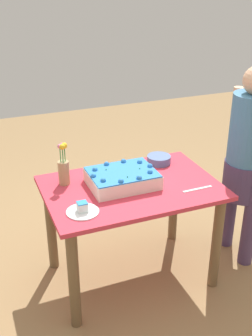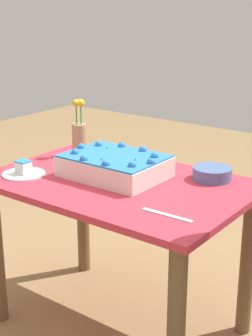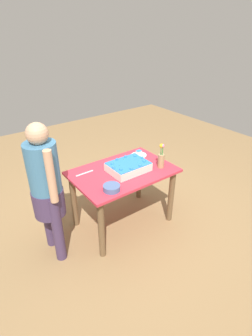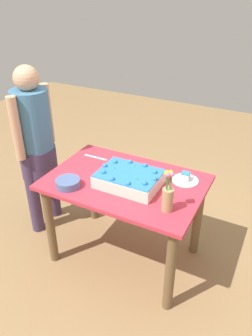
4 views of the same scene
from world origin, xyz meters
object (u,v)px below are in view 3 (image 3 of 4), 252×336
serving_plate_with_slice (139,154)px  cake_knife (84,173)px  person_standing (46,186)px  flower_vase (161,158)px  sheet_cake (128,167)px  fruit_bowl (112,188)px

serving_plate_with_slice → cake_knife: size_ratio=0.92×
cake_knife → person_standing: person_standing is taller
cake_knife → flower_vase: size_ratio=0.73×
serving_plate_with_slice → person_standing: size_ratio=0.13×
sheet_cake → person_standing: (-0.93, 0.09, 0.05)m
sheet_cake → cake_knife: 0.50m
fruit_bowl → person_standing: 0.64m
flower_vase → sheet_cake: bearing=155.7°
fruit_bowl → flower_vase: bearing=5.0°
sheet_cake → person_standing: 0.94m
cake_knife → fruit_bowl: 0.47m
person_standing → sheet_cake: bearing=-5.3°
cake_knife → fruit_bowl: size_ratio=1.23×
flower_vase → serving_plate_with_slice: bearing=91.2°
cake_knife → person_standing: (-0.49, -0.15, 0.10)m
serving_plate_with_slice → person_standing: 1.29m
flower_vase → person_standing: size_ratio=0.20×
serving_plate_with_slice → person_standing: person_standing is taller
sheet_cake → fruit_bowl: 0.44m
sheet_cake → fruit_bowl: (-0.38, -0.22, -0.02)m
cake_knife → flower_vase: bearing=-27.8°
cake_knife → flower_vase: 0.89m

